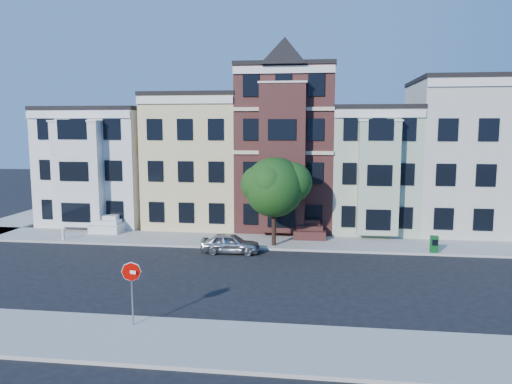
# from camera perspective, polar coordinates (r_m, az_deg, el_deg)

# --- Properties ---
(ground) EXTENTS (120.00, 120.00, 0.00)m
(ground) POSITION_cam_1_polar(r_m,az_deg,el_deg) (26.05, 1.22, -9.96)
(ground) COLOR black
(far_sidewalk) EXTENTS (60.00, 4.00, 0.15)m
(far_sidewalk) POSITION_cam_1_polar(r_m,az_deg,el_deg) (33.71, 2.76, -5.77)
(far_sidewalk) COLOR #9E9B93
(far_sidewalk) RESTS_ON ground
(near_sidewalk) EXTENTS (60.00, 4.00, 0.15)m
(near_sidewalk) POSITION_cam_1_polar(r_m,az_deg,el_deg) (18.61, -1.68, -17.11)
(near_sidewalk) COLOR #9E9B93
(near_sidewalk) RESTS_ON ground
(house_white) EXTENTS (8.00, 9.00, 9.00)m
(house_white) POSITION_cam_1_polar(r_m,az_deg,el_deg) (43.16, -16.70, 2.80)
(house_white) COLOR silver
(house_white) RESTS_ON ground
(house_yellow) EXTENTS (7.00, 9.00, 10.00)m
(house_yellow) POSITION_cam_1_polar(r_m,az_deg,el_deg) (40.48, -6.33, 3.49)
(house_yellow) COLOR #D9C388
(house_yellow) RESTS_ON ground
(house_brown) EXTENTS (7.00, 9.00, 12.00)m
(house_brown) POSITION_cam_1_polar(r_m,az_deg,el_deg) (39.33, 3.63, 4.86)
(house_brown) COLOR #3C1B18
(house_brown) RESTS_ON ground
(house_green) EXTENTS (6.00, 9.00, 9.00)m
(house_green) POSITION_cam_1_polar(r_m,az_deg,el_deg) (39.50, 13.07, 2.51)
(house_green) COLOR #A4B496
(house_green) RESTS_ON ground
(house_cream) EXTENTS (8.00, 9.00, 11.00)m
(house_cream) POSITION_cam_1_polar(r_m,az_deg,el_deg) (40.69, 22.99, 3.66)
(house_cream) COLOR beige
(house_cream) RESTS_ON ground
(street_tree) EXTENTS (6.78, 6.78, 7.07)m
(street_tree) POSITION_cam_1_polar(r_m,az_deg,el_deg) (31.96, 2.07, 0.08)
(street_tree) COLOR #23511A
(street_tree) RESTS_ON far_sidewalk
(parked_car) EXTENTS (3.67, 1.53, 1.24)m
(parked_car) POSITION_cam_1_polar(r_m,az_deg,el_deg) (31.10, -2.95, -5.87)
(parked_car) COLOR #A6A9AD
(parked_car) RESTS_ON ground
(newspaper_box) EXTENTS (0.48, 0.43, 1.02)m
(newspaper_box) POSITION_cam_1_polar(r_m,az_deg,el_deg) (32.53, 19.69, -5.64)
(newspaper_box) COLOR #0C521D
(newspaper_box) RESTS_ON far_sidewalk
(fire_hydrant) EXTENTS (0.22, 0.22, 0.59)m
(fire_hydrant) POSITION_cam_1_polar(r_m,az_deg,el_deg) (36.44, -21.16, -4.67)
(fire_hydrant) COLOR silver
(fire_hydrant) RESTS_ON far_sidewalk
(stop_sign) EXTENTS (0.78, 0.30, 2.84)m
(stop_sign) POSITION_cam_1_polar(r_m,az_deg,el_deg) (20.20, -13.99, -10.76)
(stop_sign) COLOR #B10500
(stop_sign) RESTS_ON near_sidewalk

